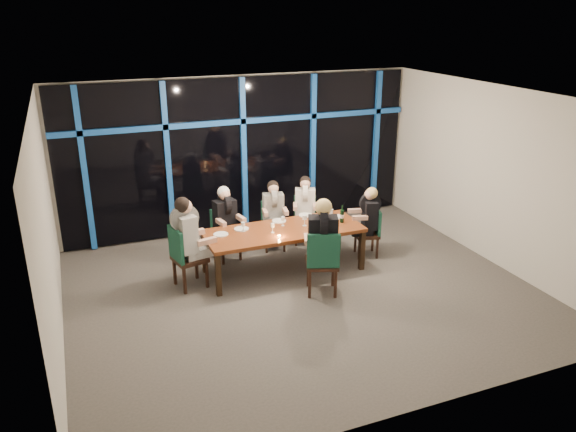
% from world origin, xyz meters
% --- Properties ---
extents(room, '(7.04, 7.00, 3.02)m').
position_xyz_m(room, '(0.00, 0.00, 2.02)').
color(room, '#5D5852').
rests_on(room, ground).
extents(window_wall, '(6.86, 0.43, 2.94)m').
position_xyz_m(window_wall, '(0.01, 2.93, 1.55)').
color(window_wall, black).
rests_on(window_wall, ground).
extents(dining_table, '(2.60, 1.00, 0.75)m').
position_xyz_m(dining_table, '(0.00, 0.80, 0.68)').
color(dining_table, brown).
rests_on(dining_table, ground).
extents(chair_far_left, '(0.49, 0.49, 0.90)m').
position_xyz_m(chair_far_left, '(-0.76, 1.68, 0.50)').
color(chair_far_left, black).
rests_on(chair_far_left, ground).
extents(chair_far_mid, '(0.48, 0.48, 0.88)m').
position_xyz_m(chair_far_mid, '(0.18, 1.79, 0.49)').
color(chair_far_mid, black).
rests_on(chair_far_mid, ground).
extents(chair_far_right, '(0.53, 0.53, 0.88)m').
position_xyz_m(chair_far_right, '(0.83, 1.84, 0.49)').
color(chair_far_right, black).
rests_on(chair_far_right, ground).
extents(chair_end_left, '(0.56, 0.56, 1.02)m').
position_xyz_m(chair_end_left, '(-1.66, 0.81, 0.57)').
color(chair_end_left, black).
rests_on(chair_end_left, ground).
extents(chair_end_right, '(0.49, 0.49, 0.86)m').
position_xyz_m(chair_end_right, '(1.67, 0.82, 0.48)').
color(chair_end_right, black).
rests_on(chair_end_right, ground).
extents(chair_near_mid, '(0.63, 0.63, 1.06)m').
position_xyz_m(chair_near_mid, '(0.24, -0.20, 0.59)').
color(chair_near_mid, black).
rests_on(chair_near_mid, ground).
extents(diner_far_left, '(0.49, 0.60, 0.88)m').
position_xyz_m(diner_far_left, '(-0.75, 1.60, 0.86)').
color(diner_far_left, black).
rests_on(diner_far_left, ground).
extents(diner_far_mid, '(0.48, 0.58, 0.85)m').
position_xyz_m(diner_far_mid, '(0.17, 1.72, 0.84)').
color(diner_far_mid, black).
rests_on(diner_far_mid, ground).
extents(diner_far_right, '(0.54, 0.60, 0.85)m').
position_xyz_m(diner_far_right, '(0.80, 1.77, 0.84)').
color(diner_far_right, silver).
rests_on(diner_far_right, ground).
extents(diner_end_left, '(0.68, 0.57, 1.00)m').
position_xyz_m(diner_end_left, '(-1.57, 0.83, 0.97)').
color(diner_end_left, black).
rests_on(diner_end_left, ground).
extents(diner_end_right, '(0.58, 0.50, 0.84)m').
position_xyz_m(diner_end_right, '(1.60, 0.84, 0.83)').
color(diner_end_right, black).
rests_on(diner_end_right, ground).
extents(diner_near_mid, '(0.64, 0.72, 1.03)m').
position_xyz_m(diner_near_mid, '(0.27, -0.12, 1.01)').
color(diner_near_mid, black).
rests_on(diner_near_mid, ground).
extents(plate_far_left, '(0.24, 0.24, 0.01)m').
position_xyz_m(plate_far_left, '(-0.64, 1.05, 0.76)').
color(plate_far_left, white).
rests_on(plate_far_left, dining_table).
extents(plate_far_mid, '(0.24, 0.24, 0.01)m').
position_xyz_m(plate_far_mid, '(0.06, 1.16, 0.76)').
color(plate_far_mid, white).
rests_on(plate_far_mid, dining_table).
extents(plate_far_right, '(0.24, 0.24, 0.01)m').
position_xyz_m(plate_far_right, '(0.59, 1.25, 0.76)').
color(plate_far_right, white).
rests_on(plate_far_right, dining_table).
extents(plate_end_left, '(0.24, 0.24, 0.01)m').
position_xyz_m(plate_end_left, '(-1.02, 0.95, 0.76)').
color(plate_end_left, white).
rests_on(plate_end_left, dining_table).
extents(plate_end_right, '(0.24, 0.24, 0.01)m').
position_xyz_m(plate_end_right, '(1.05, 0.99, 0.76)').
color(plate_end_right, white).
rests_on(plate_end_right, dining_table).
extents(plate_near_mid, '(0.24, 0.24, 0.01)m').
position_xyz_m(plate_near_mid, '(0.47, 0.41, 0.76)').
color(plate_near_mid, white).
rests_on(plate_near_mid, dining_table).
extents(wine_bottle, '(0.07, 0.07, 0.31)m').
position_xyz_m(wine_bottle, '(1.03, 0.72, 0.87)').
color(wine_bottle, black).
rests_on(wine_bottle, dining_table).
extents(water_pitcher, '(0.12, 0.10, 0.19)m').
position_xyz_m(water_pitcher, '(0.68, 0.60, 0.84)').
color(water_pitcher, silver).
rests_on(water_pitcher, dining_table).
extents(tea_light, '(0.05, 0.05, 0.03)m').
position_xyz_m(tea_light, '(-0.18, 0.52, 0.76)').
color(tea_light, '#FFA64C').
rests_on(tea_light, dining_table).
extents(wine_glass_a, '(0.06, 0.06, 0.16)m').
position_xyz_m(wine_glass_a, '(-0.22, 0.73, 0.87)').
color(wine_glass_a, silver).
rests_on(wine_glass_a, dining_table).
extents(wine_glass_b, '(0.06, 0.06, 0.16)m').
position_xyz_m(wine_glass_b, '(0.05, 0.95, 0.86)').
color(wine_glass_b, silver).
rests_on(wine_glass_b, dining_table).
extents(wine_glass_c, '(0.07, 0.07, 0.19)m').
position_xyz_m(wine_glass_c, '(0.38, 0.81, 0.89)').
color(wine_glass_c, white).
rests_on(wine_glass_c, dining_table).
extents(wine_glass_d, '(0.06, 0.06, 0.16)m').
position_xyz_m(wine_glass_d, '(-0.64, 0.95, 0.87)').
color(wine_glass_d, white).
rests_on(wine_glass_d, dining_table).
extents(wine_glass_e, '(0.07, 0.07, 0.18)m').
position_xyz_m(wine_glass_e, '(0.93, 0.93, 0.88)').
color(wine_glass_e, silver).
rests_on(wine_glass_e, dining_table).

